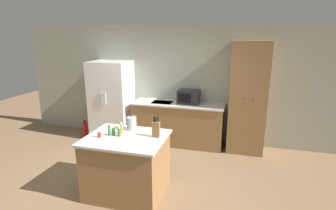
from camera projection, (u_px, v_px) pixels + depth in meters
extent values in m
plane|color=#846647|center=(130.00, 189.00, 4.18)|extent=(14.00, 14.00, 0.00)
cube|color=#9EA393|center=(168.00, 84.00, 6.01)|extent=(7.20, 0.06, 2.60)
cube|color=white|center=(112.00, 101.00, 6.08)|extent=(0.89, 0.69, 1.81)
cylinder|color=silver|center=(102.00, 98.00, 5.72)|extent=(0.02, 0.02, 0.30)
cylinder|color=silver|center=(105.00, 98.00, 5.70)|extent=(0.02, 0.02, 0.30)
cube|color=olive|center=(177.00, 124.00, 5.85)|extent=(1.98, 0.59, 0.90)
cube|color=beige|center=(178.00, 104.00, 5.73)|extent=(2.02, 0.63, 0.03)
cube|color=#9EA0A3|center=(162.00, 102.00, 5.81)|extent=(0.44, 0.34, 0.01)
cube|color=olive|center=(248.00, 98.00, 5.31)|extent=(0.73, 0.56, 2.28)
sphere|color=black|center=(244.00, 99.00, 5.05)|extent=(0.02, 0.02, 0.02)
sphere|color=black|center=(253.00, 100.00, 5.01)|extent=(0.02, 0.02, 0.02)
cube|color=olive|center=(127.00, 166.00, 4.00)|extent=(1.12, 0.91, 0.89)
cube|color=beige|center=(126.00, 138.00, 3.88)|extent=(1.18, 0.97, 0.03)
cube|color=#232326|center=(189.00, 97.00, 5.71)|extent=(0.46, 0.37, 0.29)
cube|color=black|center=(184.00, 98.00, 5.55)|extent=(0.28, 0.01, 0.20)
cube|color=olive|center=(156.00, 129.00, 3.84)|extent=(0.11, 0.07, 0.23)
cylinder|color=black|center=(154.00, 119.00, 3.81)|extent=(0.02, 0.02, 0.08)
cylinder|color=black|center=(155.00, 119.00, 3.79)|extent=(0.02, 0.02, 0.08)
cylinder|color=black|center=(156.00, 120.00, 3.79)|extent=(0.02, 0.02, 0.07)
cylinder|color=black|center=(158.00, 118.00, 3.79)|extent=(0.02, 0.02, 0.11)
cylinder|color=#B2281E|center=(99.00, 135.00, 3.84)|extent=(0.05, 0.05, 0.08)
cylinder|color=silver|center=(99.00, 131.00, 3.83)|extent=(0.03, 0.03, 0.02)
cylinder|color=#337033|center=(119.00, 132.00, 3.88)|extent=(0.05, 0.05, 0.12)
cylinder|color=silver|center=(119.00, 127.00, 3.86)|extent=(0.04, 0.04, 0.03)
cylinder|color=#337033|center=(114.00, 132.00, 3.92)|extent=(0.05, 0.05, 0.09)
cylinder|color=#286628|center=(113.00, 129.00, 3.91)|extent=(0.04, 0.04, 0.02)
cylinder|color=#337033|center=(109.00, 131.00, 3.91)|extent=(0.04, 0.04, 0.14)
cylinder|color=#286628|center=(109.00, 126.00, 3.89)|extent=(0.03, 0.03, 0.03)
cylinder|color=gold|center=(121.00, 129.00, 3.97)|extent=(0.05, 0.05, 0.15)
cylinder|color=silver|center=(121.00, 124.00, 3.94)|extent=(0.04, 0.04, 0.03)
cylinder|color=#B2B5B7|center=(132.00, 123.00, 4.14)|extent=(0.15, 0.15, 0.21)
sphere|color=#262628|center=(131.00, 116.00, 4.11)|extent=(0.02, 0.02, 0.02)
cylinder|color=red|center=(85.00, 130.00, 6.28)|extent=(0.11, 0.11, 0.36)
cylinder|color=black|center=(85.00, 122.00, 6.23)|extent=(0.05, 0.05, 0.06)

